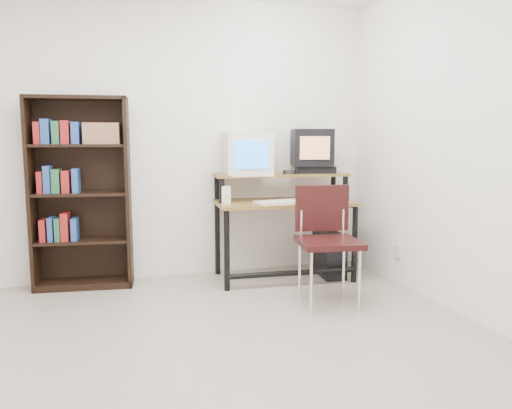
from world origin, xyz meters
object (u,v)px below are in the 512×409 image
object	(u,v)px
crt_monitor	(247,154)
school_chair	(326,231)
computer_desk	(284,205)
pc_tower	(329,254)
crt_tv	(312,148)
bookshelf	(81,190)

from	to	relation	value
crt_monitor	school_chair	world-z (taller)	crt_monitor
computer_desk	pc_tower	world-z (taller)	computer_desk
crt_tv	bookshelf	size ratio (longest dim) A/B	0.27
crt_monitor	school_chair	size ratio (longest dim) A/B	0.50
school_chair	bookshelf	bearing A→B (deg)	160.63
computer_desk	crt_monitor	bearing A→B (deg)	160.13
pc_tower	computer_desk	bearing A→B (deg)	178.21
computer_desk	crt_tv	xyz separation A→B (m)	(0.32, 0.10, 0.53)
bookshelf	pc_tower	bearing A→B (deg)	-0.57
computer_desk	pc_tower	xyz separation A→B (m)	(0.45, -0.05, -0.48)
crt_monitor	crt_tv	xyz separation A→B (m)	(0.63, -0.03, 0.06)
bookshelf	computer_desk	bearing A→B (deg)	-0.70
school_chair	bookshelf	world-z (taller)	bookshelf
crt_tv	bookshelf	world-z (taller)	bookshelf
computer_desk	school_chair	bearing A→B (deg)	-79.19
bookshelf	school_chair	bearing A→B (deg)	-20.81
crt_monitor	pc_tower	bearing A→B (deg)	-8.70
computer_desk	crt_monitor	world-z (taller)	crt_monitor
computer_desk	school_chair	size ratio (longest dim) A/B	1.39
computer_desk	crt_tv	distance (m)	0.63
crt_tv	pc_tower	bearing A→B (deg)	-36.17
school_chair	bookshelf	size ratio (longest dim) A/B	0.56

